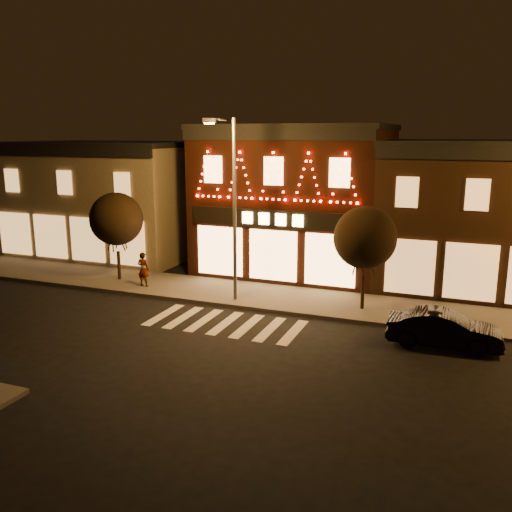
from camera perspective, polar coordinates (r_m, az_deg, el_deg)
The scene contains 10 objects.
ground at distance 19.99m, azimuth -8.05°, elevation -10.56°, with size 120.00×120.00×0.00m, color black.
sidewalk_far at distance 26.16m, azimuth 4.46°, elevation -4.62°, with size 44.00×4.00×0.15m, color #47423D.
building_left at distance 37.48m, azimuth -15.17°, elevation 5.86°, with size 12.20×8.28×7.30m.
building_pulp at distance 31.49m, azimuth 4.29°, elevation 5.96°, with size 10.20×8.34×8.30m.
building_right_a at distance 30.19m, azimuth 21.82°, elevation 4.02°, with size 9.20×8.28×7.50m.
streetlamp_mid at distance 24.83m, azimuth -2.61°, elevation 6.25°, with size 0.77×1.91×8.37m.
tree_left at distance 29.75m, azimuth -14.35°, elevation 3.75°, with size 2.80×2.80×4.67m.
tree_right at distance 24.35m, azimuth 11.30°, elevation 1.87°, with size 2.76×2.76×4.61m.
dark_sedan at distance 21.79m, azimuth 18.98°, elevation -7.22°, with size 1.45×4.16×1.37m, color black.
pedestrian at distance 28.51m, azimuth -11.66°, elevation -1.37°, with size 0.65×0.43×1.79m, color gray.
Camera 1 is at (9.19, -15.92, 7.86)m, focal length 38.39 mm.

